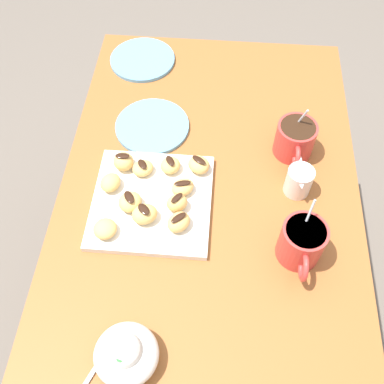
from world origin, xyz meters
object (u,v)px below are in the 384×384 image
Objects in this scene: dining_table at (207,222)px; beignet_6 at (145,214)px; beignet_1 at (183,187)px; beignet_8 at (105,229)px; coffee_mug_red_right at (302,242)px; beignet_7 at (124,161)px; beignet_9 at (110,183)px; cream_pitcher_white at (299,179)px; beignet_2 at (170,165)px; beignet_10 at (199,165)px; ice_cream_bowl at (126,354)px; beignet_4 at (177,203)px; saucer_sky_right at (143,60)px; saucer_sky_left at (152,126)px; beignet_0 at (143,168)px; beignet_5 at (179,222)px; beignet_3 at (130,202)px; coffee_mug_red_left at (295,139)px; pastry_plate_square at (152,201)px.

dining_table is 0.24m from beignet_6.
beignet_1 is 1.06× the size of beignet_8.
coffee_mug_red_right is 0.44m from beignet_7.
beignet_6 is (0.09, -0.14, 0.18)m from dining_table.
beignet_9 is (0.00, -0.16, 0.00)m from beignet_1.
cream_pitcher_white reaches higher than beignet_2.
beignet_6 is 0.18m from beignet_10.
ice_cream_bowl reaches higher than beignet_7.
ice_cream_bowl reaches higher than beignet_4.
saucer_sky_right is (-0.58, -0.42, -0.05)m from coffee_mug_red_right.
ice_cream_bowl is 2.51× the size of beignet_2.
beignet_10 is at bearing 43.83° from saucer_sky_left.
beignet_7 is 0.06m from beignet_9.
beignet_4 reaches higher than beignet_8.
beignet_4 is (0.09, 0.09, 0.01)m from beignet_0.
beignet_5 is 0.16m from beignet_8.
dining_table is at bearing 77.43° from beignet_7.
beignet_8 is (0.07, -0.04, -0.00)m from beignet_3.
beignet_2 is at bearing 144.56° from beignet_3.
beignet_6 is at bearing 26.62° from beignet_7.
beignet_8 is (0.57, 0.00, 0.03)m from saucer_sky_right.
dining_table is 0.18m from beignet_1.
coffee_mug_red_left is at bearing 180.00° from coffee_mug_red_right.
beignet_5 is 1.06× the size of beignet_9.
beignet_7 is (-0.10, -0.14, 0.00)m from beignet_4.
beignet_5 is at bearing -63.68° from cream_pitcher_white.
beignet_4 is at bearing -49.29° from dining_table.
beignet_3 reaches higher than beignet_2.
beignet_6 is 1.14× the size of beignet_7.
beignet_8 is (0.04, -0.08, -0.00)m from beignet_6.
saucer_sky_left is (-0.05, -0.35, -0.04)m from coffee_mug_red_left.
beignet_8 is 0.26m from beignet_10.
cream_pitcher_white is 2.06× the size of beignet_8.
beignet_8 is at bearing -18.87° from beignet_0.
beignet_9 is (-0.12, -0.01, 0.00)m from beignet_8.
beignet_5 reaches higher than beignet_8.
saucer_sky_right is 3.65× the size of beignet_8.
saucer_sky_right is 0.43m from beignet_10.
ice_cream_bowl is 0.33m from beignet_4.
beignet_9 reaches higher than beignet_0.
beignet_7 is (-0.02, -0.41, -0.00)m from cream_pitcher_white.
beignet_5 reaches higher than dining_table.
beignet_2 is at bearing -150.01° from beignet_1.
beignet_0 is 0.06m from beignet_2.
coffee_mug_red_left is at bearing 120.56° from beignet_1.
pastry_plate_square is at bearing -105.45° from beignet_4.
beignet_2 is 0.22m from beignet_8.
saucer_sky_right is (-0.30, -0.42, -0.04)m from coffee_mug_red_left.
beignet_0 is at bearing -135.81° from beignet_4.
beignet_7 is 0.18m from beignet_8.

